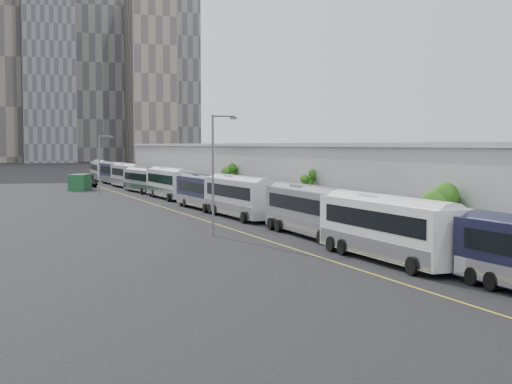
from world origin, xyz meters
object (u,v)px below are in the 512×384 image
bus_4 (240,200)px  bus_10 (101,172)px  bus_2 (389,234)px  shipping_container (80,182)px  bus_7 (144,182)px  bus_8 (128,178)px  bus_9 (116,175)px  bus_3 (311,215)px  bus_6 (170,186)px  bus_5 (204,195)px  street_lamp_near (215,166)px  street_lamp_far (101,161)px  suv (84,183)px

bus_4 → bus_10: (0.22, 84.61, -0.03)m
bus_2 → shipping_container: (-7.30, 82.43, -0.45)m
bus_7 → bus_8: size_ratio=0.91×
bus_8 → bus_9: bus_9 is taller
bus_2 → bus_7: 72.16m
bus_3 → bus_6: size_ratio=0.96×
bus_5 → bus_7: (0.03, 31.38, -0.05)m
bus_5 → bus_8: size_ratio=0.94×
street_lamp_near → bus_9: bearing=85.3°
bus_6 → bus_9: bus_6 is taller
bus_3 → street_lamp_far: 54.20m
bus_5 → suv: bus_5 is taller
bus_2 → bus_8: 85.03m
street_lamp_far → bus_5: bearing=-75.3°
bus_5 → bus_10: bearing=88.0°
bus_7 → street_lamp_far: size_ratio=1.51×
street_lamp_far → bus_6: bearing=-51.4°
bus_5 → street_lamp_far: (-6.95, 26.52, 3.25)m
bus_4 → street_lamp_near: bearing=-117.9°
street_lamp_near → bus_2: bearing=-70.9°
bus_4 → street_lamp_far: street_lamp_far is taller
bus_2 → bus_3: (1.02, 13.71, -0.03)m
street_lamp_near → bus_5: bearing=75.5°
bus_3 → suv: bus_3 is taller
street_lamp_near → bus_6: bearing=80.8°
bus_2 → bus_4: bus_4 is taller
street_lamp_near → suv: bearing=89.8°
bus_2 → bus_9: bus_9 is taller
bus_5 → street_lamp_near: 25.24m
bus_8 → street_lamp_near: size_ratio=1.47×
bus_4 → bus_9: bus_4 is taller
bus_7 → bus_5: bearing=-95.9°
bus_5 → bus_10: bus_10 is taller
bus_10 → suv: (-6.54, -23.97, -0.91)m
bus_10 → suv: bearing=-102.7°
bus_5 → bus_6: (0.45, 17.25, 0.13)m
bus_7 → bus_2: bearing=-96.2°
bus_2 → bus_7: size_ratio=1.08×
bus_2 → bus_4: size_ratio=0.98×
bus_3 → bus_4: bus_4 is taller
bus_3 → bus_6: 44.33m
bus_2 → bus_6: size_ratio=0.98×
shipping_container → bus_9: bearing=80.1°
street_lamp_far → bus_9: bearing=75.9°
bus_6 → shipping_container: (-8.24, 24.40, -0.48)m
bus_4 → bus_5: (-0.29, 11.13, -0.12)m
bus_3 → bus_9: 82.73m
bus_4 → bus_10: 84.61m
bus_2 → street_lamp_near: (-5.75, 16.62, 3.69)m
bus_2 → street_lamp_near: bearing=108.7°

